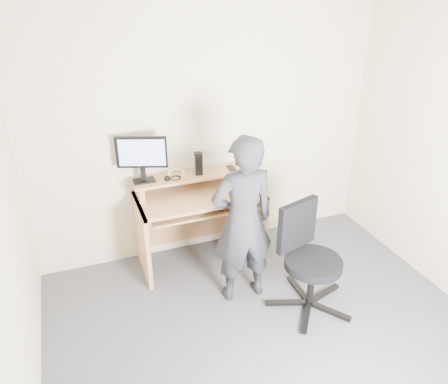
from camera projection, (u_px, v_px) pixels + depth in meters
ground at (284, 358)px, 3.35m from camera, size 3.50×3.50×0.00m
back_wall at (208, 133)px, 4.25m from camera, size 3.50×0.02×2.50m
ceiling at (315, 5)px, 2.23m from camera, size 3.50×3.50×0.02m
desk at (197, 210)px, 4.32m from camera, size 1.20×0.60×0.91m
monitor at (142, 155)px, 3.94m from camera, size 0.45×0.18×0.44m
external_drive at (198, 164)px, 4.18m from camera, size 0.09×0.14×0.20m
travel_mug at (199, 164)px, 4.18m from camera, size 0.11×0.11×0.19m
smartphone at (231, 168)px, 4.32m from camera, size 0.08×0.14×0.01m
charger at (167, 178)px, 4.07m from camera, size 0.05×0.05×0.03m
headphones at (176, 173)px, 4.20m from camera, size 0.19×0.19×0.06m
keyboard at (198, 207)px, 4.11m from camera, size 0.48×0.25×0.03m
mouse at (236, 192)px, 4.18m from camera, size 0.11×0.08×0.04m
office_chair at (307, 255)px, 3.70m from camera, size 0.74×0.71×0.93m
person at (243, 221)px, 3.68m from camera, size 0.56×0.37×1.54m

